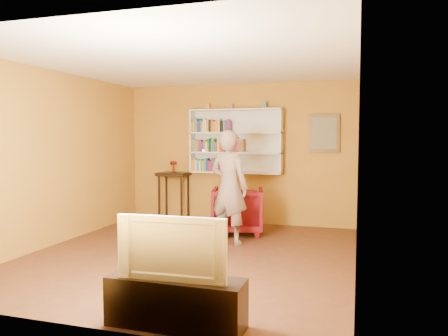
% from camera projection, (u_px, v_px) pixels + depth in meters
% --- Properties ---
extents(room_shell, '(5.30, 5.80, 2.88)m').
position_uv_depth(room_shell, '(191.00, 184.00, 6.15)').
color(room_shell, '#422415').
rests_on(room_shell, ground).
extents(bookshelf, '(1.80, 0.29, 1.23)m').
position_uv_depth(bookshelf, '(236.00, 141.00, 8.41)').
color(bookshelf, silver).
rests_on(bookshelf, room_shell).
extents(books_row_lower, '(0.76, 0.19, 0.27)m').
position_uv_depth(books_row_lower, '(212.00, 165.00, 8.48)').
color(books_row_lower, gold).
rests_on(books_row_lower, bookshelf).
extents(books_row_middle, '(1.04, 0.19, 0.26)m').
position_uv_depth(books_row_middle, '(218.00, 146.00, 8.41)').
color(books_row_middle, '#99501B').
rests_on(books_row_middle, bookshelf).
extents(books_row_upper, '(0.77, 0.19, 0.27)m').
position_uv_depth(books_row_upper, '(211.00, 126.00, 8.43)').
color(books_row_upper, gold).
rests_on(books_row_upper, bookshelf).
extents(ornament_left, '(0.07, 0.07, 0.10)m').
position_uv_depth(ornament_left, '(208.00, 107.00, 8.47)').
color(ornament_left, '#BC8235').
rests_on(ornament_left, bookshelf).
extents(ornament_centre, '(0.07, 0.07, 0.10)m').
position_uv_depth(ornament_centre, '(231.00, 106.00, 8.33)').
color(ornament_centre, '#A9384D').
rests_on(ornament_centre, bookshelf).
extents(ornament_right, '(0.08, 0.08, 0.10)m').
position_uv_depth(ornament_right, '(265.00, 106.00, 8.14)').
color(ornament_right, '#456A74').
rests_on(ornament_right, bookshelf).
extents(framed_painting, '(0.55, 0.05, 0.70)m').
position_uv_depth(framed_painting, '(324.00, 133.00, 7.96)').
color(framed_painting, '#523A17').
rests_on(framed_painting, room_shell).
extents(console_table, '(0.60, 0.46, 0.98)m').
position_uv_depth(console_table, '(174.00, 181.00, 8.68)').
color(console_table, black).
rests_on(console_table, ground).
extents(ruby_lustre, '(0.14, 0.14, 0.23)m').
position_uv_depth(ruby_lustre, '(173.00, 164.00, 8.66)').
color(ruby_lustre, maroon).
rests_on(ruby_lustre, console_table).
extents(armchair, '(1.04, 1.06, 0.81)m').
position_uv_depth(armchair, '(238.00, 210.00, 7.60)').
color(armchair, '#48050F').
rests_on(armchair, ground).
extents(person, '(0.75, 0.59, 1.79)m').
position_uv_depth(person, '(229.00, 187.00, 6.83)').
color(person, '#6C5A4F').
rests_on(person, ground).
extents(game_remote, '(0.04, 0.15, 0.04)m').
position_uv_depth(game_remote, '(205.00, 150.00, 6.55)').
color(game_remote, white).
rests_on(game_remote, person).
extents(tv_cabinet, '(1.23, 0.37, 0.44)m').
position_uv_depth(tv_cabinet, '(176.00, 302.00, 3.84)').
color(tv_cabinet, black).
rests_on(tv_cabinet, ground).
extents(television, '(0.98, 0.17, 0.56)m').
position_uv_depth(television, '(175.00, 246.00, 3.81)').
color(television, black).
rests_on(television, tv_cabinet).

